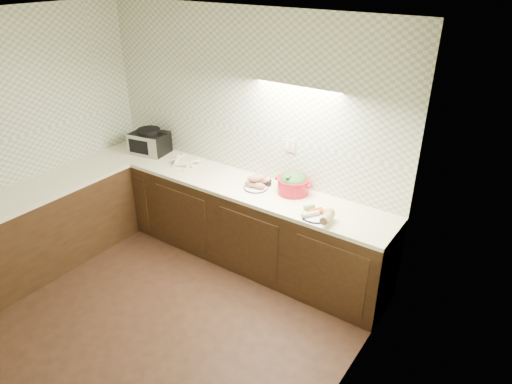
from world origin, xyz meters
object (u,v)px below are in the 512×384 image
Objects in this scene: parsnip_pile at (184,162)px; sweet_potato_plate at (256,183)px; onion_bowl at (265,181)px; veg_plate at (321,214)px; dutch_oven at (293,183)px; toaster_oven at (150,142)px.

sweet_potato_plate is (1.01, -0.02, 0.03)m from parsnip_pile.
parsnip_pile is 1.04m from onion_bowl.
veg_plate reaches higher than parsnip_pile.
dutch_oven reaches higher than onion_bowl.
toaster_oven is 1.61m from onion_bowl.
onion_bowl is at bearing 75.88° from sweet_potato_plate.
toaster_oven is 2.42m from veg_plate.
parsnip_pile is at bearing 174.36° from veg_plate.
parsnip_pile is 2.70× the size of onion_bowl.
sweet_potato_plate is (1.58, -0.06, -0.08)m from toaster_oven.
toaster_oven is 1.94m from dutch_oven.
onion_bowl is at bearing 177.76° from dutch_oven.
onion_bowl is (0.03, 0.11, -0.02)m from sweet_potato_plate.
onion_bowl is 0.84m from veg_plate.
onion_bowl reaches higher than parsnip_pile.
sweet_potato_plate reaches higher than onion_bowl.
toaster_oven reaches higher than dutch_oven.
toaster_oven is at bearing 174.84° from veg_plate.
sweet_potato_plate is at bearing -12.00° from toaster_oven.
dutch_oven is (0.33, 0.01, 0.07)m from onion_bowl.
toaster_oven is 1.38× the size of veg_plate.
dutch_oven reaches higher than veg_plate.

